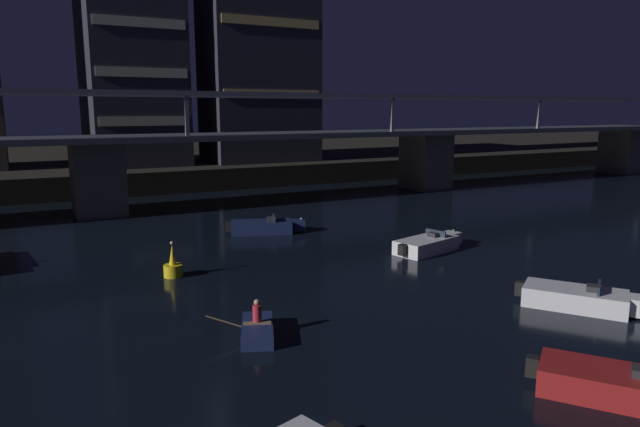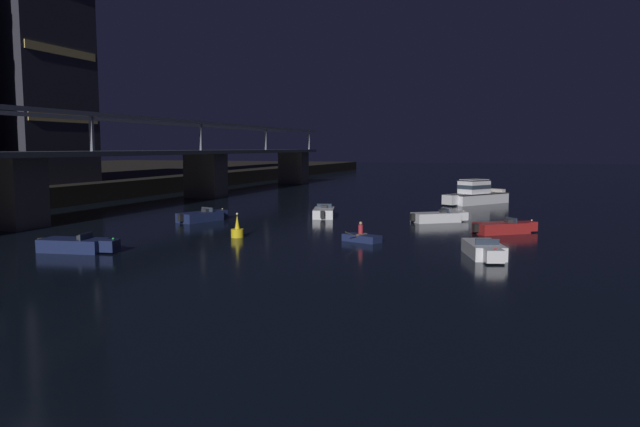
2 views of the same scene
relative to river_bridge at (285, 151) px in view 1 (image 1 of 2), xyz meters
The scene contains 9 objects.
far_riverbank 48.12m from the river_bridge, 90.00° to the left, with size 240.00×80.00×2.20m, color black.
river_bridge is the anchor object (origin of this frame).
tower_west_tall 22.88m from the river_bridge, 117.42° to the left, with size 9.43×12.84×23.94m.
speedboat_near_right 21.45m from the river_bridge, 91.79° to the right, with size 5.19×2.74×1.16m.
speedboat_mid_center 37.83m from the river_bridge, 100.17° to the right, with size 3.94×4.72×1.16m.
speedboat_mid_right 31.78m from the river_bridge, 92.24° to the right, with size 3.87×4.76×1.16m.
speedboat_far_left 14.51m from the river_bridge, 120.22° to the right, with size 5.13×2.96×1.16m.
channel_buoy 24.55m from the river_bridge, 127.57° to the right, with size 0.90×0.90×1.76m.
dinghy_with_paddler 31.60m from the river_bridge, 116.43° to the right, with size 2.68×2.82×1.36m.
Camera 1 is at (-20.98, -9.87, 7.99)m, focal length 31.92 mm.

